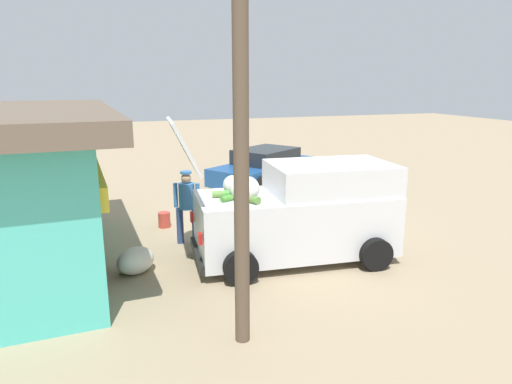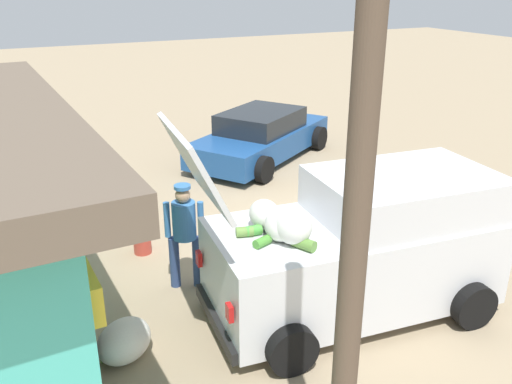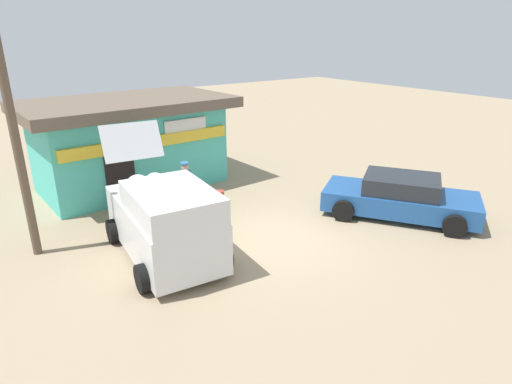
% 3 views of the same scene
% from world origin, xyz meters
% --- Properties ---
extents(ground_plane, '(60.00, 60.00, 0.00)m').
position_xyz_m(ground_plane, '(0.00, 0.00, 0.00)').
color(ground_plane, '#9E896B').
extents(storefront_bar, '(6.81, 4.27, 2.99)m').
position_xyz_m(storefront_bar, '(-1.45, 6.16, 1.57)').
color(storefront_bar, '#4CC6B7').
rests_on(storefront_bar, ground_plane).
extents(delivery_van, '(2.37, 4.42, 2.82)m').
position_xyz_m(delivery_van, '(-2.72, 0.79, 0.95)').
color(delivery_van, silver).
rests_on(delivery_van, ground_plane).
extents(parked_sedan, '(3.79, 4.51, 1.22)m').
position_xyz_m(parked_sedan, '(3.80, -0.93, 0.58)').
color(parked_sedan, '#1E4C8C').
rests_on(parked_sedan, ground_plane).
extents(vendor_standing, '(0.45, 0.53, 1.61)m').
position_xyz_m(vendor_standing, '(-1.16, 2.74, 0.92)').
color(vendor_standing, navy).
rests_on(vendor_standing, ground_plane).
extents(customer_bending, '(0.73, 0.73, 1.33)m').
position_xyz_m(customer_bending, '(-2.56, 2.31, 0.82)').
color(customer_bending, navy).
rests_on(customer_bending, ground_plane).
extents(unloaded_banana_pile, '(0.92, 0.94, 0.49)m').
position_xyz_m(unloaded_banana_pile, '(-2.41, 3.97, 0.23)').
color(unloaded_banana_pile, silver).
rests_on(unloaded_banana_pile, ground_plane).
extents(paint_bucket, '(0.29, 0.29, 0.37)m').
position_xyz_m(paint_bucket, '(0.15, 3.07, 0.18)').
color(paint_bucket, '#BF3F33').
rests_on(paint_bucket, ground_plane).
extents(utility_pole, '(0.20, 0.20, 5.41)m').
position_xyz_m(utility_pole, '(-5.21, 2.79, 2.70)').
color(utility_pole, brown).
rests_on(utility_pole, ground_plane).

